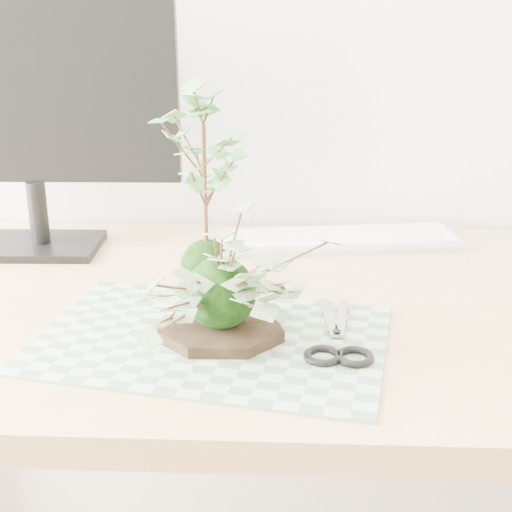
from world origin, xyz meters
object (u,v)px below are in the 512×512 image
at_px(desk, 284,354).
at_px(keyboard, 336,239).
at_px(maple_kokedama, 204,138).
at_px(monitor, 28,103).
at_px(ivy_kokedama, 220,261).

distance_m(desk, keyboard, 0.28).
bearing_deg(maple_kokedama, keyboard, 46.81).
relative_size(maple_kokedama, monitor, 0.66).
xyz_separation_m(desk, maple_kokedama, (-0.12, 0.03, 0.32)).
bearing_deg(ivy_kokedama, monitor, 135.52).
xyz_separation_m(desk, monitor, (-0.42, 0.21, 0.34)).
distance_m(desk, maple_kokedama, 0.34).
bearing_deg(maple_kokedama, ivy_kokedama, -77.67).
height_order(keyboard, monitor, monitor).
relative_size(maple_kokedama, keyboard, 0.71).
bearing_deg(ivy_kokedama, keyboard, 65.97).
bearing_deg(desk, monitor, 154.00).
bearing_deg(desk, maple_kokedama, 164.45).
distance_m(maple_kokedama, keyboard, 0.37).
height_order(desk, keyboard, keyboard).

